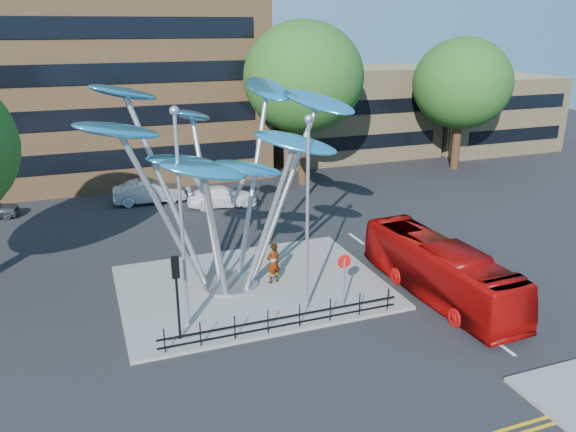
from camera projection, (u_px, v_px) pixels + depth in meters
name	position (u px, v px, depth m)	size (l,w,h in m)	color
ground	(324.00, 350.00, 21.27)	(120.00, 120.00, 0.00)	black
traffic_island	(252.00, 287.00, 26.23)	(12.00, 9.00, 0.15)	slate
low_building_near	(351.00, 112.00, 51.87)	(15.00, 8.00, 8.00)	tan
low_building_far	(488.00, 113.00, 54.92)	(12.00, 8.00, 7.00)	tan
tree_right	(303.00, 77.00, 40.81)	(8.80, 8.80, 12.11)	black
tree_far	(462.00, 84.00, 45.77)	(8.00, 8.00, 10.81)	black
leaf_sculpture	(221.00, 142.00, 24.27)	(12.72, 9.54, 9.51)	#9EA0A5
street_lamp_left	(180.00, 202.00, 21.14)	(0.36, 0.36, 8.80)	#9EA0A5
street_lamp_right	(308.00, 198.00, 22.44)	(0.36, 0.36, 8.30)	#9EA0A5
traffic_light_island	(176.00, 281.00, 20.97)	(0.28, 0.18, 3.42)	black
no_entry_sign_island	(344.00, 272.00, 23.58)	(0.60, 0.10, 2.45)	#9EA0A5
pedestrian_railing_front	(284.00, 321.00, 22.26)	(10.00, 0.06, 1.00)	black
red_bus	(439.00, 270.00, 25.02)	(2.20, 9.42, 2.62)	#970806
pedestrian	(273.00, 263.00, 26.18)	(0.72, 0.47, 1.96)	gray
parked_car_mid	(149.00, 192.00, 38.55)	(1.69, 4.85, 1.60)	#B7BBC0
parked_car_right	(222.00, 196.00, 37.88)	(1.90, 4.68, 1.36)	white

